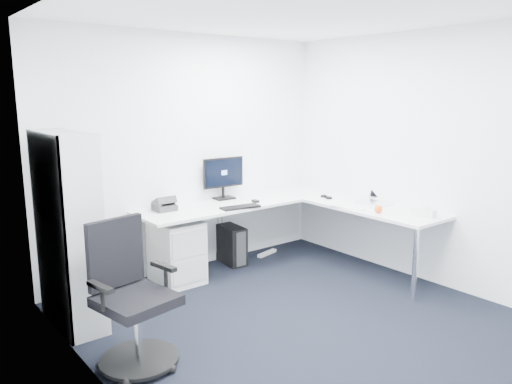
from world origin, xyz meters
TOP-DOWN VIEW (x-y plane):
  - ground at (0.00, 0.00)m, footprint 4.20×4.20m
  - ceiling at (0.00, 0.00)m, footprint 4.20×4.20m
  - wall_back at (0.00, 2.10)m, footprint 3.60×0.02m
  - wall_left at (-1.80, 0.00)m, footprint 0.02×4.20m
  - wall_right at (1.80, 0.00)m, footprint 0.02×4.20m
  - l_desk at (0.55, 1.40)m, footprint 2.69×1.51m
  - drawer_pedestal at (-0.39, 1.77)m, footprint 0.45×0.56m
  - bookshelf at (-1.62, 1.45)m, footprint 0.34×0.86m
  - task_chair at (-1.48, 0.42)m, footprint 0.73×0.73m
  - black_pc_tower at (0.43, 1.91)m, footprint 0.25×0.49m
  - beige_pc_tower at (-1.03, 1.79)m, footprint 0.24×0.44m
  - power_strip at (0.97, 1.86)m, footprint 0.34×0.13m
  - monitor at (0.40, 1.99)m, footprint 0.55×0.20m
  - black_keyboard at (0.27, 1.48)m, footprint 0.46×0.21m
  - mouse at (0.58, 1.61)m, footprint 0.06×0.09m
  - desk_phone at (-0.45, 1.91)m, footprint 0.23×0.23m
  - laptop at (1.62, 0.70)m, footprint 0.43×0.42m
  - white_keyboard at (1.21, 0.74)m, footprint 0.16×0.41m
  - headphones at (1.41, 1.27)m, footprint 0.14×0.19m
  - orange_fruit at (1.29, 0.39)m, footprint 0.08×0.08m
  - tissue_box at (1.54, 0.00)m, footprint 0.16×0.25m

SIDE VIEW (x-z plane):
  - ground at x=0.00m, z-range 0.00..0.00m
  - power_strip at x=0.97m, z-range 0.00..0.04m
  - beige_pc_tower at x=-1.03m, z-range 0.00..0.40m
  - black_pc_tower at x=0.43m, z-range 0.00..0.46m
  - drawer_pedestal at x=-0.39m, z-range 0.00..0.69m
  - l_desk at x=0.55m, z-range 0.00..0.79m
  - task_chair at x=-1.48m, z-range 0.00..1.11m
  - white_keyboard at x=1.21m, z-range 0.79..0.80m
  - black_keyboard at x=0.27m, z-range 0.79..0.81m
  - mouse at x=0.58m, z-range 0.79..0.81m
  - headphones at x=1.41m, z-range 0.79..0.83m
  - tissue_box at x=1.54m, z-range 0.79..0.86m
  - orange_fruit at x=1.29m, z-range 0.79..0.87m
  - desk_phone at x=-0.45m, z-range 0.79..0.94m
  - bookshelf at x=-1.62m, z-range 0.00..1.73m
  - laptop at x=1.62m, z-range 0.79..1.05m
  - monitor at x=0.40m, z-range 0.79..1.30m
  - wall_back at x=0.00m, z-range 0.00..2.70m
  - wall_left at x=-1.80m, z-range 0.00..2.70m
  - wall_right at x=1.80m, z-range 0.00..2.70m
  - ceiling at x=0.00m, z-range 2.70..2.70m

